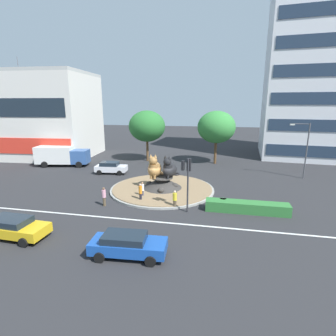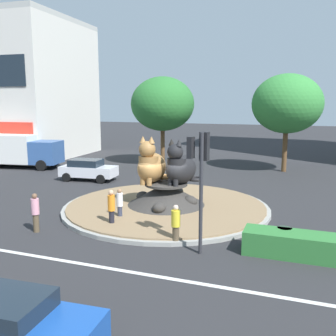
# 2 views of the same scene
# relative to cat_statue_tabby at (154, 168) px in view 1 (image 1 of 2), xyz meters

# --- Properties ---
(ground_plane) EXTENTS (160.00, 160.00, 0.00)m
(ground_plane) POSITION_rel_cat_statue_tabby_xyz_m (0.78, 0.19, -2.35)
(ground_plane) COLOR #28282B
(lane_centreline) EXTENTS (112.00, 0.20, 0.01)m
(lane_centreline) POSITION_rel_cat_statue_tabby_xyz_m (0.78, -7.46, -2.35)
(lane_centreline) COLOR silver
(lane_centreline) RESTS_ON ground
(roundabout_island) EXTENTS (10.96, 10.96, 1.43)m
(roundabout_island) POSITION_rel_cat_statue_tabby_xyz_m (0.78, 0.20, -1.92)
(roundabout_island) COLOR gray
(roundabout_island) RESTS_ON ground
(cat_statue_tabby) EXTENTS (1.63, 2.55, 2.52)m
(cat_statue_tabby) POSITION_rel_cat_statue_tabby_xyz_m (0.00, 0.00, 0.00)
(cat_statue_tabby) COLOR #9E703D
(cat_statue_tabby) RESTS_ON roundabout_island
(cat_statue_black) EXTENTS (2.05, 2.47, 2.39)m
(cat_statue_black) POSITION_rel_cat_statue_tabby_xyz_m (1.54, 0.26, -0.05)
(cat_statue_black) COLOR black
(cat_statue_black) RESTS_ON roundabout_island
(traffic_light_mast) EXTENTS (0.79, 0.46, 4.59)m
(traffic_light_mast) POSITION_rel_cat_statue_tabby_xyz_m (4.06, -4.98, 1.02)
(traffic_light_mast) COLOR #2D2D33
(traffic_light_mast) RESTS_ON ground
(shophouse_block) EXTENTS (22.22, 13.69, 17.01)m
(shophouse_block) POSITION_rel_cat_statue_tabby_xyz_m (-25.63, 14.34, 4.63)
(shophouse_block) COLOR silver
(shophouse_block) RESTS_ON ground
(office_tower) EXTENTS (17.84, 15.24, 30.88)m
(office_tower) POSITION_rel_cat_statue_tabby_xyz_m (22.17, 23.20, 13.09)
(office_tower) COLOR silver
(office_tower) RESTS_ON ground
(clipped_hedge_strip) EXTENTS (6.86, 1.20, 0.90)m
(clipped_hedge_strip) POSITION_rel_cat_statue_tabby_xyz_m (9.06, -4.15, -1.90)
(clipped_hedge_strip) COLOR #2D7033
(clipped_hedge_strip) RESTS_ON ground
(broadleaf_tree_behind_island) EXTENTS (5.61, 5.61, 7.92)m
(broadleaf_tree_behind_island) POSITION_rel_cat_statue_tabby_xyz_m (5.97, 14.07, 3.17)
(broadleaf_tree_behind_island) COLOR brown
(broadleaf_tree_behind_island) RESTS_ON ground
(second_tree_near_tower) EXTENTS (5.67, 5.67, 7.91)m
(second_tree_near_tower) POSITION_rel_cat_statue_tabby_xyz_m (-4.69, 13.91, 3.14)
(second_tree_near_tower) COLOR brown
(second_tree_near_tower) RESTS_ON ground
(streetlight_arm) EXTENTS (2.20, 0.46, 6.70)m
(streetlight_arm) POSITION_rel_cat_statue_tabby_xyz_m (16.59, 7.92, 1.58)
(streetlight_arm) COLOR #4C4C51
(streetlight_arm) RESTS_ON ground
(pedestrian_orange_shirt) EXTENTS (0.32, 0.32, 1.78)m
(pedestrian_orange_shirt) POSITION_rel_cat_statue_tabby_xyz_m (-0.43, -3.63, -1.39)
(pedestrian_orange_shirt) COLOR black
(pedestrian_orange_shirt) RESTS_ON ground
(pedestrian_white_shirt) EXTENTS (0.30, 0.30, 1.60)m
(pedestrian_white_shirt) POSITION_rel_cat_statue_tabby_xyz_m (-0.57, -2.57, -1.49)
(pedestrian_white_shirt) COLOR #33384C
(pedestrian_white_shirt) RESTS_ON ground
(pedestrian_pink_shirt) EXTENTS (0.35, 0.35, 1.74)m
(pedestrian_pink_shirt) POSITION_rel_cat_statue_tabby_xyz_m (-3.33, -5.23, -1.42)
(pedestrian_pink_shirt) COLOR brown
(pedestrian_pink_shirt) RESTS_ON ground
(pedestrian_yellow_shirt) EXTENTS (0.36, 0.36, 1.65)m
(pedestrian_yellow_shirt) POSITION_rel_cat_statue_tabby_xyz_m (2.96, -4.54, -1.48)
(pedestrian_yellow_shirt) COLOR brown
(pedestrian_yellow_shirt) RESTS_ON ground
(sedan_on_far_lane) EXTENTS (4.18, 2.27, 1.54)m
(sedan_on_far_lane) POSITION_rel_cat_statue_tabby_xyz_m (-7.27, 5.37, -1.54)
(sedan_on_far_lane) COLOR silver
(sedan_on_far_lane) RESTS_ON ground
(hatchback_near_shophouse) EXTENTS (4.76, 2.20, 1.41)m
(hatchback_near_shophouse) POSITION_rel_cat_statue_tabby_xyz_m (-7.01, -11.70, -1.59)
(hatchback_near_shophouse) COLOR gold
(hatchback_near_shophouse) RESTS_ON ground
(parked_car_right) EXTENTS (4.65, 2.19, 1.42)m
(parked_car_right) POSITION_rel_cat_statue_tabby_xyz_m (1.45, -12.30, -1.58)
(parked_car_right) COLOR #19479E
(parked_car_right) RESTS_ON ground
(delivery_box_truck) EXTENTS (7.77, 3.70, 2.87)m
(delivery_box_truck) POSITION_rel_cat_statue_tabby_xyz_m (-16.06, 8.01, -0.78)
(delivery_box_truck) COLOR #335693
(delivery_box_truck) RESTS_ON ground
(litter_bin) EXTENTS (0.56, 0.56, 0.90)m
(litter_bin) POSITION_rel_cat_statue_tabby_xyz_m (7.08, -3.64, -1.90)
(litter_bin) COLOR #2D4233
(litter_bin) RESTS_ON ground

